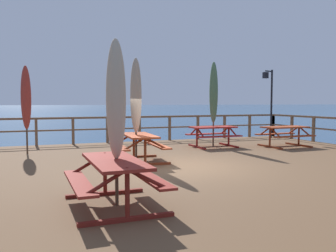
# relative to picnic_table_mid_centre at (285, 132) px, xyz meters

# --- Properties ---
(ground_plane) EXTENTS (600.00, 600.00, 0.00)m
(ground_plane) POSITION_rel_picnic_table_mid_centre_xyz_m (-5.31, -2.42, -1.28)
(ground_plane) COLOR navy
(wooden_deck) EXTENTS (15.48, 12.49, 0.73)m
(wooden_deck) POSITION_rel_picnic_table_mid_centre_xyz_m (-5.31, -2.42, -0.91)
(wooden_deck) COLOR brown
(wooden_deck) RESTS_ON ground
(railing_waterside_far) EXTENTS (15.28, 0.10, 1.09)m
(railing_waterside_far) POSITION_rel_picnic_table_mid_centre_xyz_m (-5.31, 3.67, 0.18)
(railing_waterside_far) COLOR brown
(railing_waterside_far) RESTS_ON wooden_deck
(picnic_table_mid_centre) EXTENTS (1.76, 1.44, 0.78)m
(picnic_table_mid_centre) POSITION_rel_picnic_table_mid_centre_xyz_m (0.00, 0.00, 0.00)
(picnic_table_mid_centre) COLOR #993819
(picnic_table_mid_centre) RESTS_ON wooden_deck
(picnic_table_mid_right) EXTENTS (1.52, 1.89, 0.78)m
(picnic_table_mid_right) POSITION_rel_picnic_table_mid_centre_xyz_m (-6.11, -1.30, 0.00)
(picnic_table_mid_right) COLOR #993819
(picnic_table_mid_right) RESTS_ON wooden_deck
(picnic_table_front_right) EXTENTS (1.41, 1.92, 0.78)m
(picnic_table_front_right) POSITION_rel_picnic_table_mid_centre_xyz_m (-7.74, -5.42, 0.01)
(picnic_table_front_right) COLOR maroon
(picnic_table_front_right) RESTS_ON wooden_deck
(picnic_table_mid_left) EXTENTS (1.72, 1.42, 0.78)m
(picnic_table_mid_left) POSITION_rel_picnic_table_mid_centre_xyz_m (-2.55, 0.93, -0.00)
(picnic_table_mid_left) COLOR maroon
(picnic_table_mid_left) RESTS_ON wooden_deck
(patio_umbrella_short_mid) EXTENTS (0.32, 0.32, 2.85)m
(patio_umbrella_short_mid) POSITION_rel_picnic_table_mid_centre_xyz_m (-9.08, 1.40, 1.26)
(patio_umbrella_short_mid) COLOR #4C3828
(patio_umbrella_short_mid) RESTS_ON wooden_deck
(patio_umbrella_tall_back_right) EXTENTS (0.32, 0.32, 2.92)m
(patio_umbrella_tall_back_right) POSITION_rel_picnic_table_mid_centre_xyz_m (-6.18, -1.26, 1.30)
(patio_umbrella_tall_back_right) COLOR #4C3828
(patio_umbrella_tall_back_right) RESTS_ON wooden_deck
(patio_umbrella_tall_mid_left) EXTENTS (0.32, 0.32, 2.70)m
(patio_umbrella_tall_mid_left) POSITION_rel_picnic_table_mid_centre_xyz_m (-7.69, -5.34, 1.16)
(patio_umbrella_tall_mid_left) COLOR #4C3828
(patio_umbrella_tall_mid_left) RESTS_ON wooden_deck
(patio_umbrella_short_front) EXTENTS (0.32, 0.32, 3.19)m
(patio_umbrella_short_front) POSITION_rel_picnic_table_mid_centre_xyz_m (-2.52, 0.98, 1.47)
(patio_umbrella_short_front) COLOR #4C3828
(patio_umbrella_short_front) RESTS_ON wooden_deck
(lamp_post_hooked) EXTENTS (0.66, 0.35, 3.20)m
(lamp_post_hooked) POSITION_rel_picnic_table_mid_centre_xyz_m (1.55, 3.05, 1.56)
(lamp_post_hooked) COLOR black
(lamp_post_hooked) RESTS_ON wooden_deck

